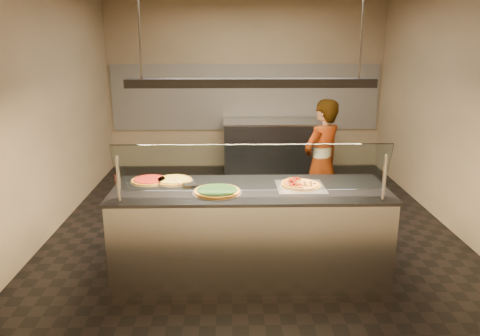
{
  "coord_description": "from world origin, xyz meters",
  "views": [
    {
      "loc": [
        -0.29,
        -5.62,
        2.35
      ],
      "look_at": [
        -0.18,
        -0.85,
        1.02
      ],
      "focal_mm": 35.0,
      "sensor_mm": 36.0,
      "label": 1
    }
  ],
  "objects_px": {
    "half_pizza_sausage": "(310,184)",
    "worker": "(321,163)",
    "perforated_tray": "(301,186)",
    "pizza_spatula": "(183,183)",
    "serving_counter": "(250,232)",
    "prep_table": "(272,147)",
    "heat_lamp_housing": "(251,83)",
    "sneeze_guard": "(252,168)",
    "pizza_spinach": "(217,191)",
    "half_pizza_pepperoni": "(291,184)",
    "pizza_tomato": "(150,180)",
    "pizza_cheese": "(174,180)"
  },
  "relations": [
    {
      "from": "prep_table",
      "to": "perforated_tray",
      "type": "bearing_deg",
      "value": -90.91
    },
    {
      "from": "perforated_tray",
      "to": "worker",
      "type": "relative_size",
      "value": 0.29
    },
    {
      "from": "sneeze_guard",
      "to": "pizza_spatula",
      "type": "bearing_deg",
      "value": 146.37
    },
    {
      "from": "perforated_tray",
      "to": "prep_table",
      "type": "bearing_deg",
      "value": 89.09
    },
    {
      "from": "serving_counter",
      "to": "heat_lamp_housing",
      "type": "xyz_separation_m",
      "value": [
        0.0,
        0.0,
        1.48
      ]
    },
    {
      "from": "sneeze_guard",
      "to": "half_pizza_sausage",
      "type": "relative_size",
      "value": 6.35
    },
    {
      "from": "pizza_tomato",
      "to": "pizza_spatula",
      "type": "relative_size",
      "value": 1.58
    },
    {
      "from": "prep_table",
      "to": "heat_lamp_housing",
      "type": "xyz_separation_m",
      "value": [
        -0.56,
        -3.81,
        1.48
      ]
    },
    {
      "from": "worker",
      "to": "half_pizza_pepperoni",
      "type": "bearing_deg",
      "value": 28.48
    },
    {
      "from": "pizza_spatula",
      "to": "worker",
      "type": "distance_m",
      "value": 2.06
    },
    {
      "from": "perforated_tray",
      "to": "pizza_tomato",
      "type": "bearing_deg",
      "value": 171.77
    },
    {
      "from": "sneeze_guard",
      "to": "perforated_tray",
      "type": "bearing_deg",
      "value": 36.45
    },
    {
      "from": "serving_counter",
      "to": "pizza_spatula",
      "type": "relative_size",
      "value": 10.73
    },
    {
      "from": "perforated_tray",
      "to": "pizza_spatula",
      "type": "relative_size",
      "value": 1.87
    },
    {
      "from": "perforated_tray",
      "to": "pizza_cheese",
      "type": "bearing_deg",
      "value": 170.49
    },
    {
      "from": "serving_counter",
      "to": "perforated_tray",
      "type": "bearing_deg",
      "value": 2.94
    },
    {
      "from": "perforated_tray",
      "to": "prep_table",
      "type": "height_order",
      "value": "perforated_tray"
    },
    {
      "from": "pizza_tomato",
      "to": "pizza_spinach",
      "type": "bearing_deg",
      "value": -28.5
    },
    {
      "from": "half_pizza_sausage",
      "to": "worker",
      "type": "height_order",
      "value": "worker"
    },
    {
      "from": "perforated_tray",
      "to": "half_pizza_pepperoni",
      "type": "xyz_separation_m",
      "value": [
        -0.09,
        0.0,
        0.03
      ]
    },
    {
      "from": "prep_table",
      "to": "worker",
      "type": "height_order",
      "value": "worker"
    },
    {
      "from": "sneeze_guard",
      "to": "prep_table",
      "type": "height_order",
      "value": "sneeze_guard"
    },
    {
      "from": "pizza_tomato",
      "to": "worker",
      "type": "distance_m",
      "value": 2.28
    },
    {
      "from": "serving_counter",
      "to": "heat_lamp_housing",
      "type": "distance_m",
      "value": 1.48
    },
    {
      "from": "pizza_spatula",
      "to": "pizza_tomato",
      "type": "bearing_deg",
      "value": 157.74
    },
    {
      "from": "serving_counter",
      "to": "half_pizza_sausage",
      "type": "relative_size",
      "value": 6.97
    },
    {
      "from": "perforated_tray",
      "to": "prep_table",
      "type": "relative_size",
      "value": 0.27
    },
    {
      "from": "serving_counter",
      "to": "pizza_spatula",
      "type": "bearing_deg",
      "value": 171.46
    },
    {
      "from": "pizza_spinach",
      "to": "pizza_cheese",
      "type": "distance_m",
      "value": 0.59
    },
    {
      "from": "serving_counter",
      "to": "pizza_tomato",
      "type": "xyz_separation_m",
      "value": [
        -1.02,
        0.25,
        0.48
      ]
    },
    {
      "from": "half_pizza_pepperoni",
      "to": "pizza_cheese",
      "type": "relative_size",
      "value": 0.96
    },
    {
      "from": "pizza_cheese",
      "to": "pizza_tomato",
      "type": "bearing_deg",
      "value": 178.51
    },
    {
      "from": "serving_counter",
      "to": "pizza_cheese",
      "type": "bearing_deg",
      "value": 162.86
    },
    {
      "from": "serving_counter",
      "to": "prep_table",
      "type": "height_order",
      "value": "same"
    },
    {
      "from": "pizza_cheese",
      "to": "worker",
      "type": "distance_m",
      "value": 2.07
    },
    {
      "from": "serving_counter",
      "to": "half_pizza_pepperoni",
      "type": "distance_m",
      "value": 0.64
    },
    {
      "from": "pizza_spatula",
      "to": "heat_lamp_housing",
      "type": "distance_m",
      "value": 1.2
    },
    {
      "from": "pizza_tomato",
      "to": "heat_lamp_housing",
      "type": "height_order",
      "value": "heat_lamp_housing"
    },
    {
      "from": "half_pizza_sausage",
      "to": "pizza_spinach",
      "type": "xyz_separation_m",
      "value": [
        -0.91,
        -0.16,
        -0.01
      ]
    },
    {
      "from": "heat_lamp_housing",
      "to": "worker",
      "type": "bearing_deg",
      "value": 54.5
    },
    {
      "from": "pizza_cheese",
      "to": "worker",
      "type": "xyz_separation_m",
      "value": [
        1.74,
        1.11,
        -0.13
      ]
    },
    {
      "from": "sneeze_guard",
      "to": "worker",
      "type": "height_order",
      "value": "worker"
    },
    {
      "from": "prep_table",
      "to": "heat_lamp_housing",
      "type": "height_order",
      "value": "heat_lamp_housing"
    },
    {
      "from": "sneeze_guard",
      "to": "pizza_spatula",
      "type": "height_order",
      "value": "sneeze_guard"
    },
    {
      "from": "worker",
      "to": "pizza_spatula",
      "type": "bearing_deg",
      "value": -1.17
    },
    {
      "from": "sneeze_guard",
      "to": "pizza_spatula",
      "type": "relative_size",
      "value": 9.78
    },
    {
      "from": "worker",
      "to": "heat_lamp_housing",
      "type": "distance_m",
      "value": 2.01
    },
    {
      "from": "serving_counter",
      "to": "heat_lamp_housing",
      "type": "bearing_deg",
      "value": 0.0
    },
    {
      "from": "perforated_tray",
      "to": "heat_lamp_housing",
      "type": "height_order",
      "value": "heat_lamp_housing"
    },
    {
      "from": "serving_counter",
      "to": "pizza_spinach",
      "type": "xyz_separation_m",
      "value": [
        -0.32,
        -0.14,
        0.48
      ]
    }
  ]
}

